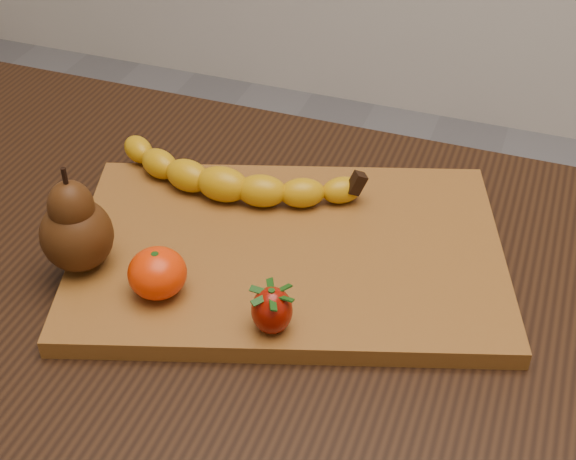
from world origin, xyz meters
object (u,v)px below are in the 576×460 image
(cutting_board, at_px, (288,252))
(pear, at_px, (73,218))
(mandarin, at_px, (157,273))
(table, at_px, (196,341))

(cutting_board, height_order, pear, pear)
(cutting_board, relative_size, mandarin, 7.82)
(cutting_board, relative_size, pear, 3.94)
(table, height_order, cutting_board, cutting_board)
(cutting_board, bearing_deg, pear, -170.35)
(table, relative_size, cutting_board, 2.22)
(pear, bearing_deg, mandarin, -7.51)
(pear, xyz_separation_m, mandarin, (0.09, -0.01, -0.03))
(cutting_board, distance_m, mandarin, 0.15)
(table, bearing_deg, mandarin, -96.65)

